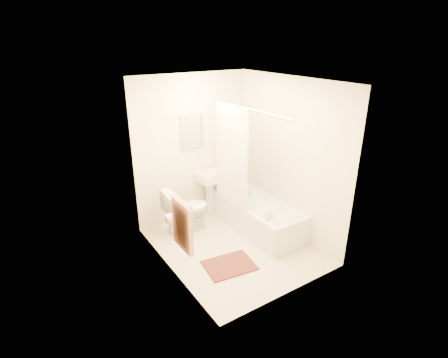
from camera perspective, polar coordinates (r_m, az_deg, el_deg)
floor at (r=5.30m, az=1.50°, el=-10.93°), size 2.40×2.40×0.00m
ceiling at (r=4.46m, az=1.82°, el=15.81°), size 2.40×2.40×0.00m
wall_back at (r=5.72m, az=-5.22°, el=4.89°), size 2.00×0.02×2.40m
wall_left at (r=4.30m, az=-9.40°, el=-1.36°), size 0.02×2.40×2.40m
wall_right at (r=5.35m, az=10.52°, el=3.35°), size 0.02×2.40×2.40m
mirror at (r=5.62m, az=-5.22°, el=7.76°), size 0.40×0.03×0.55m
curtain_rod at (r=4.77m, az=4.08°, el=11.35°), size 0.03×1.70×0.03m
shower_curtain at (r=5.29m, az=1.25°, el=3.74°), size 0.04×0.80×1.55m
towel_bar at (r=4.15m, az=-7.39°, el=-3.68°), size 0.02×0.60×0.02m
towel at (r=4.31m, az=-6.81°, el=-7.41°), size 0.06×0.45×0.66m
toilet_paper at (r=4.64m, az=-8.84°, el=-6.33°), size 0.11×0.12×0.12m
toilet at (r=5.56m, az=-6.15°, el=-5.04°), size 0.75×0.44×0.72m
sink at (r=5.99m, az=-2.22°, el=-2.01°), size 0.49×0.41×0.88m
bathtub at (r=5.68m, az=5.56°, el=-5.91°), size 0.72×1.63×0.46m
bath_mat at (r=4.90m, az=0.89°, el=-13.89°), size 0.72×0.58×0.02m
soap_bottle at (r=5.04m, az=7.32°, el=-5.54°), size 0.13×0.13×0.21m
scrub_brush at (r=5.86m, az=3.88°, el=-2.19°), size 0.09×0.19×0.04m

